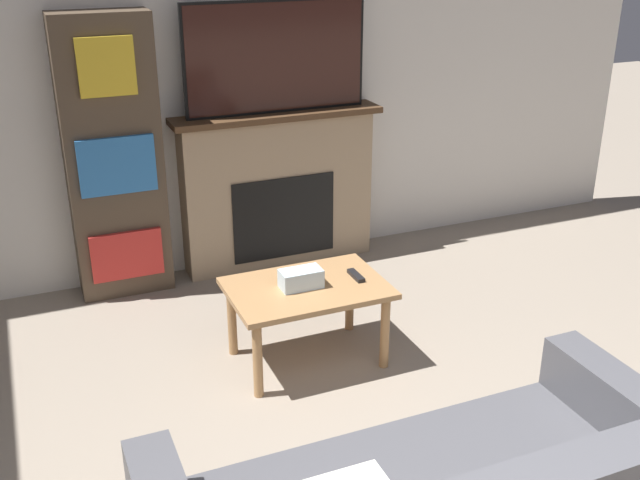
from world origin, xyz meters
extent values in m
cube|color=silver|center=(0.00, 3.66, 1.35)|extent=(6.51, 0.06, 2.70)
cube|color=tan|center=(0.33, 3.52, 0.52)|extent=(1.32, 0.22, 1.04)
cube|color=black|center=(0.33, 3.40, 0.37)|extent=(0.73, 0.01, 0.57)
cube|color=#4C331E|center=(0.33, 3.50, 1.06)|extent=(1.42, 0.28, 0.04)
cube|color=black|center=(0.33, 3.50, 1.43)|extent=(1.22, 0.03, 0.71)
cube|color=#331914|center=(0.33, 3.48, 1.43)|extent=(1.18, 0.01, 0.68)
cube|color=#4C4C51|center=(0.68, 0.58, 0.32)|extent=(0.16, 0.91, 0.64)
cube|color=#A87A4C|center=(0.02, 2.21, 0.44)|extent=(0.83, 0.57, 0.03)
cylinder|color=#A87A4C|center=(-0.34, 1.99, 0.21)|extent=(0.05, 0.05, 0.42)
cylinder|color=#A87A4C|center=(0.37, 1.99, 0.21)|extent=(0.05, 0.05, 0.42)
cylinder|color=#A87A4C|center=(-0.34, 2.44, 0.21)|extent=(0.05, 0.05, 0.42)
cylinder|color=#A87A4C|center=(0.37, 2.44, 0.21)|extent=(0.05, 0.05, 0.42)
cube|color=silver|center=(-0.02, 2.21, 0.50)|extent=(0.22, 0.12, 0.10)
cube|color=black|center=(0.30, 2.20, 0.46)|extent=(0.04, 0.15, 0.02)
cube|color=#4C3D2D|center=(-0.75, 3.50, 0.88)|extent=(0.58, 0.26, 1.76)
cube|color=red|center=(-0.75, 3.35, 0.29)|extent=(0.44, 0.03, 0.31)
cube|color=#2D70B7|center=(-0.75, 3.35, 0.88)|extent=(0.46, 0.03, 0.35)
cube|color=gold|center=(-0.75, 3.35, 1.47)|extent=(0.32, 0.03, 0.34)
camera|label=1|loc=(-1.29, -1.08, 2.22)|focal=42.00mm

